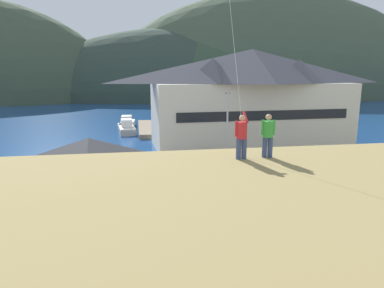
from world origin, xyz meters
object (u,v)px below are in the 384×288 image
(person_companion, at_px, (268,134))
(parked_car_mid_row_center, at_px, (54,218))
(wharf_dock, at_px, (149,128))
(moored_boat_wharfside, at_px, (126,128))
(parked_car_front_row_end, at_px, (304,197))
(moored_boat_outer_mooring, at_px, (172,127))
(storage_shed_near_lot, at_px, (90,168))
(parked_car_mid_row_near, at_px, (246,169))
(parking_light_pole, at_px, (227,127))
(person_kite_flyer, at_px, (242,135))
(moored_boat_inner_slip, at_px, (127,124))
(storage_shed_waterside, at_px, (186,126))
(parked_car_mid_row_far, at_px, (152,210))
(parked_car_front_row_red, at_px, (355,169))
(harbor_lodge, at_px, (251,95))

(person_companion, bearing_deg, parked_car_mid_row_center, 148.55)
(wharf_dock, height_order, moored_boat_wharfside, moored_boat_wharfside)
(parked_car_mid_row_center, distance_m, person_companion, 12.75)
(parked_car_front_row_end, height_order, person_companion, person_companion)
(wharf_dock, distance_m, moored_boat_outer_mooring, 4.06)
(wharf_dock, bearing_deg, storage_shed_near_lot, -99.70)
(parked_car_mid_row_near, relative_size, person_companion, 2.45)
(storage_shed_near_lot, xyz_separation_m, parking_light_pole, (11.41, 5.39, 1.90))
(moored_boat_outer_mooring, height_order, person_kite_flyer, person_kite_flyer)
(moored_boat_inner_slip, xyz_separation_m, parked_car_mid_row_near, (10.63, -31.22, 0.34))
(storage_shed_waterside, relative_size, parked_car_mid_row_center, 1.32)
(storage_shed_waterside, relative_size, person_companion, 3.22)
(moored_boat_inner_slip, distance_m, parked_car_mid_row_far, 38.86)
(wharf_dock, distance_m, parked_car_front_row_end, 36.00)
(parked_car_mid_row_far, bearing_deg, moored_boat_inner_slip, 93.46)
(parked_car_front_row_end, bearing_deg, storage_shed_near_lot, 162.30)
(storage_shed_waterside, bearing_deg, parked_car_mid_row_center, -113.95)
(wharf_dock, relative_size, parked_car_mid_row_center, 3.67)
(storage_shed_near_lot, height_order, storage_shed_waterside, storage_shed_near_lot)
(parked_car_mid_row_center, height_order, parked_car_mid_row_far, same)
(storage_shed_near_lot, xyz_separation_m, parked_car_front_row_red, (21.32, 0.88, -1.31))
(parked_car_front_row_red, height_order, parked_car_front_row_end, same)
(moored_boat_outer_mooring, distance_m, parked_car_front_row_red, 30.56)
(harbor_lodge, distance_m, parking_light_pole, 13.39)
(parked_car_front_row_red, xyz_separation_m, person_kite_flyer, (-13.94, -12.37, 5.52))
(storage_shed_near_lot, xyz_separation_m, parked_car_mid_row_center, (-1.33, -5.39, -1.31))
(harbor_lodge, distance_m, parked_car_mid_row_far, 26.54)
(parked_car_front_row_red, distance_m, parking_light_pole, 11.35)
(parked_car_front_row_end, bearing_deg, moored_boat_wharfside, 110.11)
(harbor_lodge, bearing_deg, wharf_dock, 132.90)
(moored_boat_inner_slip, height_order, parked_car_mid_row_center, moored_boat_inner_slip)
(storage_shed_near_lot, distance_m, person_kite_flyer, 14.28)
(parked_car_front_row_red, height_order, parked_car_mid_row_far, same)
(storage_shed_waterside, bearing_deg, parked_car_mid_row_far, -102.87)
(storage_shed_waterside, bearing_deg, moored_boat_wharfside, 129.29)
(parked_car_mid_row_center, bearing_deg, moored_boat_outer_mooring, 73.36)
(harbor_lodge, bearing_deg, parked_car_front_row_red, -77.28)
(moored_boat_wharfside, bearing_deg, harbor_lodge, -36.82)
(moored_boat_outer_mooring, bearing_deg, wharf_dock, 155.74)
(person_companion, bearing_deg, moored_boat_outer_mooring, 89.43)
(storage_shed_waterside, bearing_deg, person_companion, -92.14)
(person_companion, bearing_deg, storage_shed_near_lot, 126.70)
(moored_boat_inner_slip, distance_m, parking_light_pole, 30.10)
(wharf_dock, relative_size, moored_boat_inner_slip, 2.15)
(parked_car_mid_row_far, bearing_deg, parked_car_front_row_red, 19.19)
(moored_boat_wharfside, height_order, parked_car_mid_row_far, moored_boat_wharfside)
(wharf_dock, bearing_deg, parked_car_mid_row_near, -75.70)
(wharf_dock, relative_size, person_companion, 8.94)
(moored_boat_outer_mooring, relative_size, person_companion, 4.87)
(harbor_lodge, xyz_separation_m, storage_shed_near_lot, (-17.67, -17.04, -3.96))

